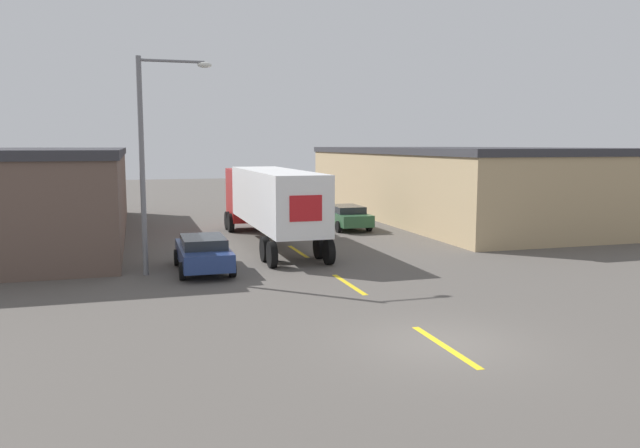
{
  "coord_description": "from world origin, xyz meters",
  "views": [
    {
      "loc": [
        -7.31,
        -13.81,
        5.02
      ],
      "look_at": [
        -0.13,
        10.28,
        1.81
      ],
      "focal_mm": 35.0,
      "sensor_mm": 36.0,
      "label": 1
    }
  ],
  "objects_px": {
    "parked_car_left_far": "(203,252)",
    "parked_car_right_far": "(346,216)",
    "semi_truck": "(269,198)",
    "street_lamp": "(151,150)"
  },
  "relations": [
    {
      "from": "parked_car_left_far",
      "to": "street_lamp",
      "type": "height_order",
      "value": "street_lamp"
    },
    {
      "from": "semi_truck",
      "to": "parked_car_right_far",
      "type": "height_order",
      "value": "semi_truck"
    },
    {
      "from": "semi_truck",
      "to": "parked_car_right_far",
      "type": "distance_m",
      "value": 7.23
    },
    {
      "from": "semi_truck",
      "to": "parked_car_right_far",
      "type": "xyz_separation_m",
      "value": [
        5.6,
        4.29,
        -1.58
      ]
    },
    {
      "from": "semi_truck",
      "to": "street_lamp",
      "type": "xyz_separation_m",
      "value": [
        -5.86,
        -6.2,
        2.48
      ]
    },
    {
      "from": "parked_car_left_far",
      "to": "parked_car_right_far",
      "type": "distance_m",
      "value": 14.1
    },
    {
      "from": "parked_car_right_far",
      "to": "parked_car_left_far",
      "type": "bearing_deg",
      "value": -132.69
    },
    {
      "from": "street_lamp",
      "to": "parked_car_right_far",
      "type": "bearing_deg",
      "value": 42.49
    },
    {
      "from": "parked_car_right_far",
      "to": "street_lamp",
      "type": "bearing_deg",
      "value": -137.51
    },
    {
      "from": "semi_truck",
      "to": "parked_car_left_far",
      "type": "distance_m",
      "value": 7.42
    }
  ]
}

